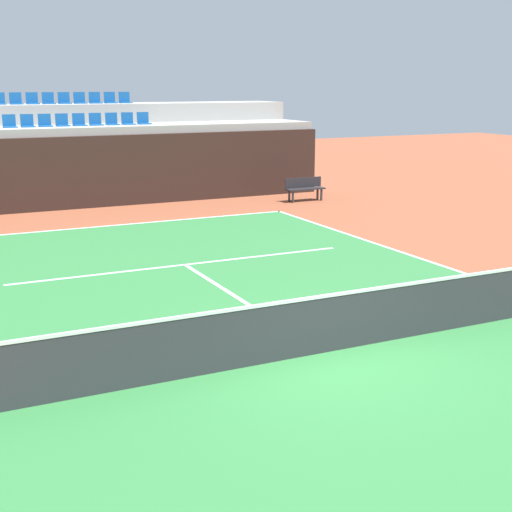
# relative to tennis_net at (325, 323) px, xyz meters

# --- Properties ---
(ground_plane) EXTENTS (80.00, 80.00, 0.00)m
(ground_plane) POSITION_rel_tennis_net_xyz_m (0.00, 0.00, -0.51)
(ground_plane) COLOR brown
(court_surface) EXTENTS (11.00, 24.00, 0.01)m
(court_surface) POSITION_rel_tennis_net_xyz_m (0.00, 0.00, -0.50)
(court_surface) COLOR #2D7238
(court_surface) RESTS_ON ground_plane
(baseline_far) EXTENTS (11.00, 0.10, 0.00)m
(baseline_far) POSITION_rel_tennis_net_xyz_m (0.00, 11.95, -0.50)
(baseline_far) COLOR white
(baseline_far) RESTS_ON court_surface
(service_line_far) EXTENTS (8.26, 0.10, 0.00)m
(service_line_far) POSITION_rel_tennis_net_xyz_m (0.00, 6.40, -0.50)
(service_line_far) COLOR white
(service_line_far) RESTS_ON court_surface
(centre_service_line) EXTENTS (0.10, 6.40, 0.00)m
(centre_service_line) POSITION_rel_tennis_net_xyz_m (0.00, 3.20, -0.50)
(centre_service_line) COLOR white
(centre_service_line) RESTS_ON court_surface
(back_wall) EXTENTS (17.72, 0.30, 2.47)m
(back_wall) POSITION_rel_tennis_net_xyz_m (0.00, 15.59, 0.73)
(back_wall) COLOR black
(back_wall) RESTS_ON ground_plane
(stands_tier_lower) EXTENTS (17.72, 2.40, 2.74)m
(stands_tier_lower) POSITION_rel_tennis_net_xyz_m (0.00, 16.94, 0.86)
(stands_tier_lower) COLOR #9E9E99
(stands_tier_lower) RESTS_ON ground_plane
(stands_tier_upper) EXTENTS (17.72, 2.40, 3.45)m
(stands_tier_upper) POSITION_rel_tennis_net_xyz_m (0.00, 19.34, 1.22)
(stands_tier_upper) COLOR #9E9E99
(stands_tier_upper) RESTS_ON ground_plane
(seating_row_lower) EXTENTS (5.22, 0.44, 0.44)m
(seating_row_lower) POSITION_rel_tennis_net_xyz_m (0.00, 17.03, 2.36)
(seating_row_lower) COLOR #145193
(seating_row_lower) RESTS_ON stands_tier_lower
(seating_row_upper) EXTENTS (5.22, 0.44, 0.44)m
(seating_row_upper) POSITION_rel_tennis_net_xyz_m (0.00, 19.43, 3.07)
(seating_row_upper) COLOR #145193
(seating_row_upper) RESTS_ON stands_tier_upper
(tennis_net) EXTENTS (11.08, 0.08, 1.07)m
(tennis_net) POSITION_rel_tennis_net_xyz_m (0.00, 0.00, 0.00)
(tennis_net) COLOR black
(tennis_net) RESTS_ON court_surface
(player_bench) EXTENTS (1.50, 0.40, 0.85)m
(player_bench) POSITION_rel_tennis_net_xyz_m (7.37, 13.60, -0.00)
(player_bench) COLOR #232328
(player_bench) RESTS_ON ground_plane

